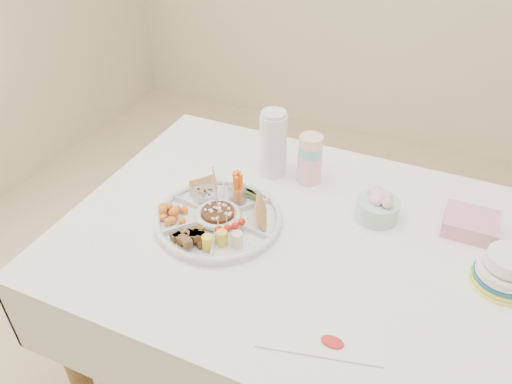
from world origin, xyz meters
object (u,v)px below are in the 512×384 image
at_px(party_tray, 218,217).
at_px(thermos, 273,143).
at_px(dining_table, 312,323).
at_px(plate_stack, 506,269).

bearing_deg(party_tray, thermos, 81.80).
bearing_deg(dining_table, thermos, 134.56).
xyz_separation_m(thermos, plate_stack, (0.75, -0.23, -0.07)).
relative_size(party_tray, thermos, 1.59).
bearing_deg(dining_table, plate_stack, 4.09).
bearing_deg(plate_stack, dining_table, -175.91).
relative_size(thermos, plate_stack, 1.46).
height_order(thermos, plate_stack, thermos).
height_order(dining_table, plate_stack, plate_stack).
distance_m(dining_table, party_tray, 0.51).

